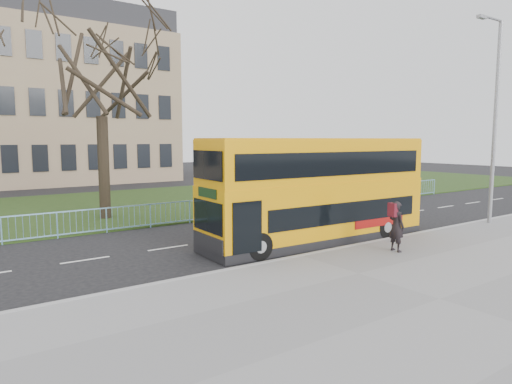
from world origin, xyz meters
TOP-DOWN VIEW (x-y plane):
  - ground at (0.00, 0.00)m, footprint 120.00×120.00m
  - pavement at (0.00, -6.75)m, footprint 80.00×10.50m
  - kerb at (0.00, -1.55)m, footprint 80.00×0.20m
  - grass_verge at (0.00, 14.30)m, footprint 80.00×15.40m
  - guard_railing at (0.00, 6.60)m, footprint 40.00×0.12m
  - bare_tree at (-3.00, 10.00)m, footprint 8.46×8.46m
  - yellow_bus at (2.19, -0.00)m, footprint 9.65×2.62m
  - pedestrian at (3.10, -3.04)m, footprint 0.49×0.69m
  - street_lamp at (11.09, -2.10)m, footprint 1.95×0.21m

SIDE VIEW (x-z plane):
  - ground at x=0.00m, z-range 0.00..0.00m
  - grass_verge at x=0.00m, z-range 0.00..0.08m
  - pavement at x=0.00m, z-range 0.00..0.12m
  - kerb at x=0.00m, z-range 0.00..0.14m
  - guard_railing at x=0.00m, z-range 0.00..1.10m
  - pedestrian at x=3.10m, z-range 0.12..1.89m
  - yellow_bus at x=2.19m, z-range 0.15..4.16m
  - street_lamp at x=11.09m, z-range 0.56..9.79m
  - bare_tree at x=-3.00m, z-range 0.08..12.16m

